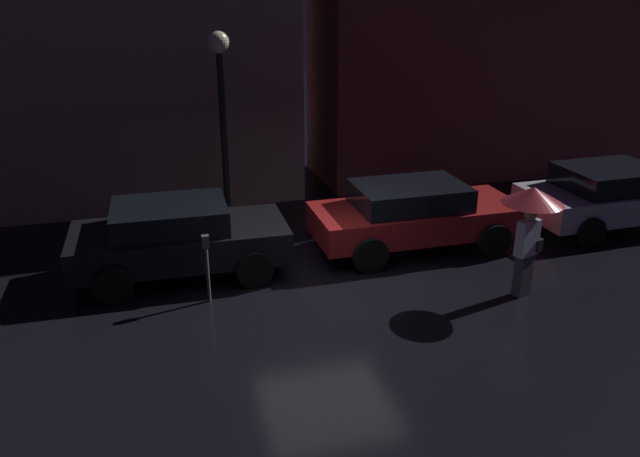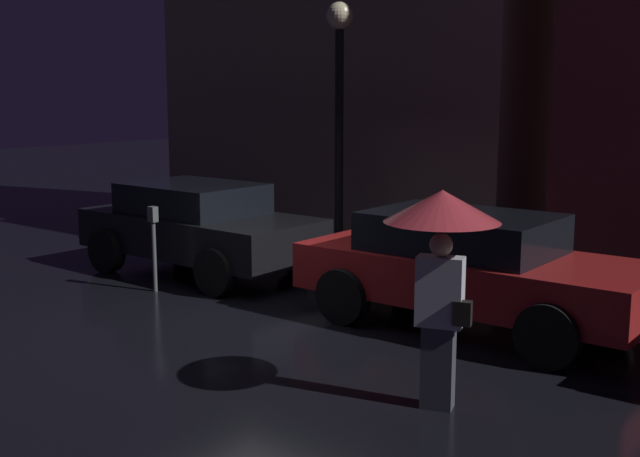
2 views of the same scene
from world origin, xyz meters
name	(u,v)px [view 1 (image 1 of 2)]	position (x,y,z in m)	size (l,w,h in m)	color
ground_plane	(327,291)	(0.00, 0.00, 0.00)	(60.00, 60.00, 0.00)	black
building_facade_left	(122,28)	(-3.14, 6.50, 4.14)	(8.03, 3.00, 8.28)	gray
building_facade_right	(490,5)	(6.53, 6.50, 4.59)	(9.58, 3.00, 9.18)	brown
parked_car_black	(178,237)	(-2.46, 1.44, 0.75)	(3.96, 1.99, 1.41)	black
parked_car_red	(414,214)	(2.28, 1.42, 0.75)	(4.25, 1.95, 1.38)	maroon
parked_car_silver	(611,195)	(7.01, 1.36, 0.74)	(4.04, 2.05, 1.40)	#B7B7BF
pedestrian_with_umbrella	(531,210)	(3.26, -1.06, 1.59)	(1.03, 1.03, 1.99)	#383842
parking_meter	(207,261)	(-2.07, 0.20, 0.76)	(0.12, 0.10, 1.23)	#4C5154
street_lamp_near	(221,92)	(-1.26, 3.52, 3.04)	(0.44, 0.44, 4.25)	black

